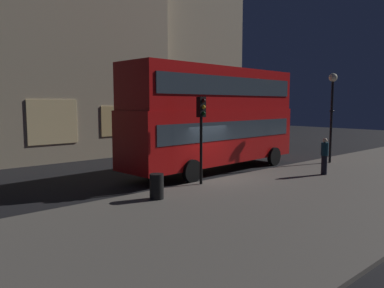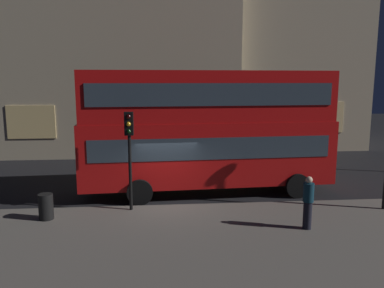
# 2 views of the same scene
# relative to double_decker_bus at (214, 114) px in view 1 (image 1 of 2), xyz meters

# --- Properties ---
(ground_plane) EXTENTS (80.00, 80.00, 0.00)m
(ground_plane) POSITION_rel_double_decker_bus_xyz_m (-1.81, -1.51, -3.00)
(ground_plane) COLOR black
(sidewalk_slab) EXTENTS (44.00, 8.77, 0.12)m
(sidewalk_slab) POSITION_rel_double_decker_bus_xyz_m (-1.81, -6.33, -2.94)
(sidewalk_slab) COLOR #5B564F
(sidewalk_slab) RESTS_ON ground
(building_with_clock) EXTENTS (17.19, 9.28, 16.90)m
(building_with_clock) POSITION_rel_double_decker_bus_xyz_m (-5.42, 12.41, 5.45)
(building_with_clock) COLOR tan
(building_with_clock) RESTS_ON ground
(building_plain_facade) EXTENTS (16.23, 8.79, 17.57)m
(building_plain_facade) POSITION_rel_double_decker_bus_xyz_m (4.67, 13.41, 5.79)
(building_plain_facade) COLOR tan
(building_plain_facade) RESTS_ON ground
(double_decker_bus) EXTENTS (11.07, 3.35, 5.35)m
(double_decker_bus) POSITION_rel_double_decker_bus_xyz_m (0.00, 0.00, 0.00)
(double_decker_bus) COLOR #B20F0F
(double_decker_bus) RESTS_ON ground
(traffic_light_near_kerb) EXTENTS (0.33, 0.37, 3.70)m
(traffic_light_near_kerb) POSITION_rel_double_decker_bus_xyz_m (-3.19, -2.41, -0.21)
(traffic_light_near_kerb) COLOR black
(traffic_light_near_kerb) RESTS_ON sidewalk_slab
(traffic_light_far_side) EXTENTS (0.37, 0.39, 4.17)m
(traffic_light_far_side) POSITION_rel_double_decker_bus_xyz_m (10.76, 2.93, -0.01)
(traffic_light_far_side) COLOR black
(traffic_light_far_side) RESTS_ON ground
(street_lamp) EXTENTS (0.48, 0.48, 5.13)m
(street_lamp) POSITION_rel_double_decker_bus_xyz_m (6.39, -3.13, 0.83)
(street_lamp) COLOR black
(street_lamp) RESTS_ON sidewalk_slab
(pedestrian) EXTENTS (0.35, 0.35, 1.77)m
(pedestrian) POSITION_rel_double_decker_bus_xyz_m (2.72, -4.79, -1.97)
(pedestrian) COLOR black
(pedestrian) RESTS_ON sidewalk_slab
(litter_bin) EXTENTS (0.51, 0.51, 0.91)m
(litter_bin) POSITION_rel_double_decker_bus_xyz_m (-6.09, -3.15, -2.43)
(litter_bin) COLOR black
(litter_bin) RESTS_ON sidewalk_slab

